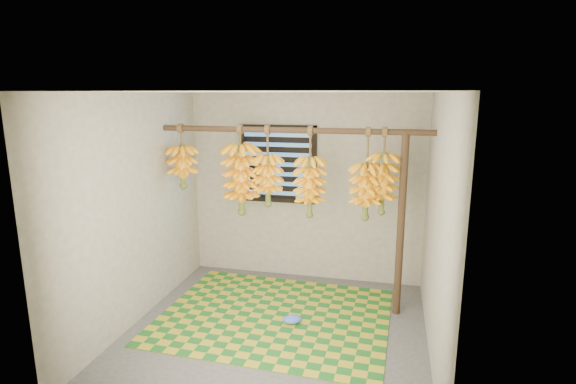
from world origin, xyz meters
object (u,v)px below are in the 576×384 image
(support_post, at_px, (401,227))
(banana_bunch_d, at_px, (310,187))
(banana_bunch_b, at_px, (241,179))
(banana_bunch_f, at_px, (383,184))
(banana_bunch_c, at_px, (268,180))
(woven_mat, at_px, (275,316))
(banana_bunch_a, at_px, (183,167))
(plastic_bag, at_px, (292,319))
(banana_bunch_e, at_px, (366,191))

(support_post, relative_size, banana_bunch_d, 2.00)
(banana_bunch_b, bearing_deg, banana_bunch_f, 0.00)
(banana_bunch_b, relative_size, banana_bunch_c, 1.12)
(banana_bunch_d, bearing_deg, banana_bunch_c, 180.00)
(woven_mat, distance_m, banana_bunch_f, 1.85)
(banana_bunch_a, bearing_deg, support_post, 0.00)
(banana_bunch_f, bearing_deg, banana_bunch_b, -180.00)
(banana_bunch_f, bearing_deg, woven_mat, -160.69)
(woven_mat, distance_m, banana_bunch_d, 1.46)
(banana_bunch_b, bearing_deg, plastic_bag, -35.29)
(plastic_bag, distance_m, banana_bunch_b, 1.63)
(support_post, xyz_separation_m, woven_mat, (-1.29, -0.38, -0.99))
(plastic_bag, bearing_deg, banana_bunch_e, 35.90)
(woven_mat, height_order, plastic_bag, plastic_bag)
(woven_mat, relative_size, banana_bunch_a, 3.28)
(banana_bunch_d, height_order, banana_bunch_e, same)
(banana_bunch_a, bearing_deg, banana_bunch_f, 0.00)
(plastic_bag, relative_size, banana_bunch_b, 0.20)
(banana_bunch_f, bearing_deg, banana_bunch_e, 180.00)
(woven_mat, bearing_deg, banana_bunch_a, 162.43)
(woven_mat, xyz_separation_m, plastic_bag, (0.22, -0.12, 0.05))
(banana_bunch_a, height_order, banana_bunch_e, same)
(plastic_bag, height_order, banana_bunch_c, banana_bunch_c)
(banana_bunch_b, height_order, banana_bunch_f, same)
(banana_bunch_c, distance_m, banana_bunch_e, 1.09)
(banana_bunch_c, relative_size, banana_bunch_d, 0.90)
(banana_bunch_a, xyz_separation_m, banana_bunch_b, (0.72, 0.00, -0.12))
(woven_mat, xyz_separation_m, banana_bunch_f, (1.08, 0.38, 1.45))
(banana_bunch_a, xyz_separation_m, banana_bunch_f, (2.29, 0.00, -0.10))
(banana_bunch_c, height_order, banana_bunch_d, same)
(plastic_bag, relative_size, banana_bunch_d, 0.21)
(woven_mat, xyz_separation_m, banana_bunch_c, (-0.17, 0.38, 1.44))
(banana_bunch_c, distance_m, banana_bunch_d, 0.48)
(support_post, distance_m, banana_bunch_e, 0.53)
(banana_bunch_b, distance_m, banana_bunch_c, 0.31)
(support_post, distance_m, banana_bunch_f, 0.50)
(support_post, xyz_separation_m, banana_bunch_b, (-1.78, -0.00, 0.44))
(banana_bunch_a, bearing_deg, woven_mat, -17.57)
(support_post, distance_m, woven_mat, 1.68)
(woven_mat, height_order, banana_bunch_b, banana_bunch_b)
(support_post, bearing_deg, woven_mat, -163.64)
(banana_bunch_a, distance_m, banana_bunch_f, 2.29)
(woven_mat, relative_size, banana_bunch_c, 2.70)
(support_post, xyz_separation_m, banana_bunch_f, (-0.21, 0.00, 0.46))
(woven_mat, relative_size, banana_bunch_e, 2.47)
(banana_bunch_b, bearing_deg, banana_bunch_a, 180.00)
(support_post, height_order, plastic_bag, support_post)
(banana_bunch_e, bearing_deg, banana_bunch_b, -180.00)
(banana_bunch_c, xyz_separation_m, banana_bunch_d, (0.48, -0.00, -0.05))
(banana_bunch_b, relative_size, banana_bunch_d, 1.01)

